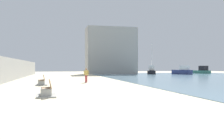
{
  "coord_description": "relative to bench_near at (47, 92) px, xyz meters",
  "views": [
    {
      "loc": [
        -1.68,
        -10.3,
        1.73
      ],
      "look_at": [
        3.33,
        11.3,
        1.43
      ],
      "focal_mm": 37.65,
      "sensor_mm": 36.0,
      "label": 1
    }
  ],
  "objects": [
    {
      "name": "bench_far",
      "position": [
        -0.85,
        8.91,
        0.0
      ],
      "size": [
        1.22,
        2.16,
        0.98
      ],
      "color": "#9E9E99",
      "rests_on": "ground"
    },
    {
      "name": "seawall",
      "position": [
        -5.18,
        13.93,
        1.17
      ],
      "size": [
        0.8,
        64.0,
        2.8
      ],
      "primitive_type": "cube",
      "color": "#9E9E99",
      "rests_on": "ground"
    },
    {
      "name": "harbor_building",
      "position": [
        13.37,
        41.93,
        5.38
      ],
      "size": [
        12.0,
        6.0,
        11.23
      ],
      "primitive_type": "cube",
      "color": "#9E9E99",
      "rests_on": "ground"
    },
    {
      "name": "boat_outer",
      "position": [
        28.18,
        33.79,
        0.53
      ],
      "size": [
        3.21,
        4.89,
        1.95
      ],
      "color": "navy",
      "rests_on": "water_bay"
    },
    {
      "name": "bench_near",
      "position": [
        0.0,
        0.0,
        0.0
      ],
      "size": [
        1.19,
        2.14,
        0.98
      ],
      "color": "#9E9E99",
      "rests_on": "ground"
    },
    {
      "name": "boat_far_right",
      "position": [
        37.11,
        39.56,
        0.51
      ],
      "size": [
        3.31,
        4.56,
        1.98
      ],
      "color": "#337060",
      "rests_on": "water_bay"
    },
    {
      "name": "ground_plane",
      "position": [
        2.32,
        13.93,
        -0.23
      ],
      "size": [
        120.0,
        120.0,
        0.0
      ],
      "primitive_type": "plane",
      "color": "beige"
    },
    {
      "name": "boat_distant",
      "position": [
        22.69,
        38.48,
        0.56
      ],
      "size": [
        4.58,
        7.36,
        7.35
      ],
      "color": "black",
      "rests_on": "water_bay"
    },
    {
      "name": "person_walking",
      "position": [
        3.71,
        11.53,
        0.68
      ],
      "size": [
        0.52,
        0.24,
        1.59
      ],
      "color": "#B22D33",
      "rests_on": "ground"
    }
  ]
}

